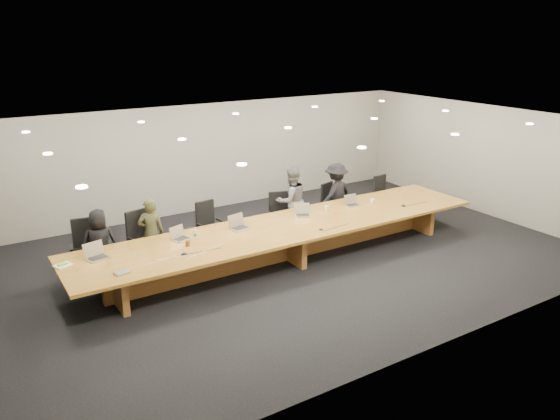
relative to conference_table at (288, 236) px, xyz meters
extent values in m
plane|color=black|center=(0.00, 0.00, -0.52)|extent=(12.00, 12.00, 0.00)
cube|color=#BBB5AA|center=(0.00, 4.00, 0.88)|extent=(12.00, 0.02, 2.80)
cube|color=#936120|center=(0.00, 0.00, 0.20)|extent=(9.00, 1.80, 0.06)
cube|color=brown|center=(0.00, 0.00, -0.18)|extent=(7.65, 0.15, 0.69)
cube|color=brown|center=(-3.60, 0.00, -0.18)|extent=(0.12, 1.26, 0.69)
cube|color=brown|center=(0.00, 0.00, -0.18)|extent=(0.12, 1.26, 0.69)
cube|color=brown|center=(3.60, 0.00, -0.18)|extent=(0.12, 1.26, 0.69)
imported|color=black|center=(-3.51, 1.18, 0.16)|extent=(0.77, 0.63, 1.37)
imported|color=#33331C|center=(-2.50, 1.17, 0.19)|extent=(0.58, 0.44, 1.42)
imported|color=#5A5A5C|center=(0.88, 1.22, 0.29)|extent=(0.81, 0.64, 1.63)
imported|color=black|center=(2.19, 1.23, 0.25)|extent=(1.10, 0.79, 1.54)
cylinder|color=silver|center=(-1.94, 0.26, 0.33)|extent=(0.07, 0.07, 0.20)
cylinder|color=brown|center=(-2.19, 0.04, 0.28)|extent=(0.11, 0.11, 0.11)
cone|color=silver|center=(1.27, 0.38, 0.28)|extent=(0.09, 0.09, 0.10)
cone|color=white|center=(2.49, 0.24, 0.28)|extent=(0.11, 0.11, 0.10)
cube|color=white|center=(-4.35, 0.33, 0.24)|extent=(0.33, 0.30, 0.02)
cube|color=#66BD32|center=(-4.35, 0.34, 0.26)|extent=(0.18, 0.14, 0.02)
cube|color=#A4A4A8|center=(-3.59, -0.52, 0.25)|extent=(0.25, 0.21, 0.03)
cone|color=black|center=(-2.40, -0.30, 0.25)|extent=(0.17, 0.17, 0.03)
cone|color=black|center=(0.43, -0.57, 0.24)|extent=(0.13, 0.13, 0.03)
cone|color=black|center=(2.95, -0.32, 0.24)|extent=(0.13, 0.13, 0.03)
camera|label=1|loc=(-5.73, -8.87, 4.06)|focal=35.00mm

